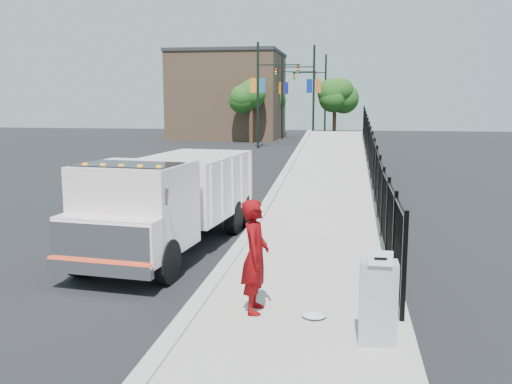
# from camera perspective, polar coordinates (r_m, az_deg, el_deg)

# --- Properties ---
(ground) EXTENTS (120.00, 120.00, 0.00)m
(ground) POSITION_cam_1_polar(r_m,az_deg,el_deg) (12.06, -3.77, -8.72)
(ground) COLOR black
(ground) RESTS_ON ground
(sidewalk) EXTENTS (3.55, 12.00, 0.12)m
(sidewalk) POSITION_cam_1_polar(r_m,az_deg,el_deg) (9.90, 4.73, -12.45)
(sidewalk) COLOR #9E998E
(sidewalk) RESTS_ON ground
(curb) EXTENTS (0.30, 12.00, 0.16)m
(curb) POSITION_cam_1_polar(r_m,az_deg,el_deg) (10.21, -6.33, -11.68)
(curb) COLOR #ADAAA3
(curb) RESTS_ON ground
(ramp) EXTENTS (3.95, 24.06, 3.19)m
(ramp) POSITION_cam_1_polar(r_m,az_deg,el_deg) (27.44, 8.11, 1.35)
(ramp) COLOR #9E998E
(ramp) RESTS_ON ground
(iron_fence) EXTENTS (0.10, 28.00, 1.80)m
(iron_fence) POSITION_cam_1_polar(r_m,az_deg,el_deg) (23.37, 11.45, 2.12)
(iron_fence) COLOR black
(iron_fence) RESTS_ON ground
(truck) EXTENTS (2.99, 7.25, 2.41)m
(truck) POSITION_cam_1_polar(r_m,az_deg,el_deg) (14.14, -8.63, -0.47)
(truck) COLOR black
(truck) RESTS_ON ground
(worker) EXTENTS (0.49, 0.73, 1.95)m
(worker) POSITION_cam_1_polar(r_m,az_deg,el_deg) (9.69, -0.08, -6.44)
(worker) COLOR #670407
(worker) RESTS_ON sidewalk
(utility_cabinet) EXTENTS (0.55, 0.40, 1.25)m
(utility_cabinet) POSITION_cam_1_polar(r_m,az_deg,el_deg) (8.78, 12.10, -10.74)
(utility_cabinet) COLOR gray
(utility_cabinet) RESTS_ON sidewalk
(arrow_sign) EXTENTS (0.35, 0.04, 0.22)m
(arrow_sign) POSITION_cam_1_polar(r_m,az_deg,el_deg) (8.35, 12.35, -6.50)
(arrow_sign) COLOR white
(arrow_sign) RESTS_ON utility_cabinet
(debris) EXTENTS (0.42, 0.42, 0.10)m
(debris) POSITION_cam_1_polar(r_m,az_deg,el_deg) (9.76, 5.83, -12.09)
(debris) COLOR silver
(debris) RESTS_ON sidewalk
(light_pole_0) EXTENTS (3.77, 0.22, 8.00)m
(light_pole_0) POSITION_cam_1_polar(r_m,az_deg,el_deg) (44.00, 0.59, 10.06)
(light_pole_0) COLOR black
(light_pole_0) RESTS_ON ground
(light_pole_1) EXTENTS (3.77, 0.22, 8.00)m
(light_pole_1) POSITION_cam_1_polar(r_m,az_deg,el_deg) (46.56, 5.41, 9.98)
(light_pole_1) COLOR black
(light_pole_1) RESTS_ON ground
(light_pole_2) EXTENTS (3.77, 0.22, 8.00)m
(light_pole_2) POSITION_cam_1_polar(r_m,az_deg,el_deg) (54.71, 2.97, 9.88)
(light_pole_2) COLOR black
(light_pole_2) RESTS_ON ground
(light_pole_3) EXTENTS (3.77, 0.22, 8.00)m
(light_pole_3) POSITION_cam_1_polar(r_m,az_deg,el_deg) (56.23, 6.64, 9.82)
(light_pole_3) COLOR black
(light_pole_3) RESTS_ON ground
(tree_0) EXTENTS (2.59, 2.59, 5.30)m
(tree_0) POSITION_cam_1_polar(r_m,az_deg,el_deg) (49.17, -0.50, 9.48)
(tree_0) COLOR #382314
(tree_0) RESTS_ON ground
(tree_1) EXTENTS (2.55, 2.55, 5.28)m
(tree_1) POSITION_cam_1_polar(r_m,az_deg,el_deg) (52.99, 7.89, 9.38)
(tree_1) COLOR #382314
(tree_1) RESTS_ON ground
(tree_2) EXTENTS (2.94, 2.94, 5.47)m
(tree_2) POSITION_cam_1_polar(r_m,az_deg,el_deg) (57.95, 1.48, 9.46)
(tree_2) COLOR #382314
(tree_2) RESTS_ON ground
(building) EXTENTS (10.00, 10.00, 8.00)m
(building) POSITION_cam_1_polar(r_m,az_deg,el_deg) (56.39, -2.73, 9.50)
(building) COLOR #8C664C
(building) RESTS_ON ground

